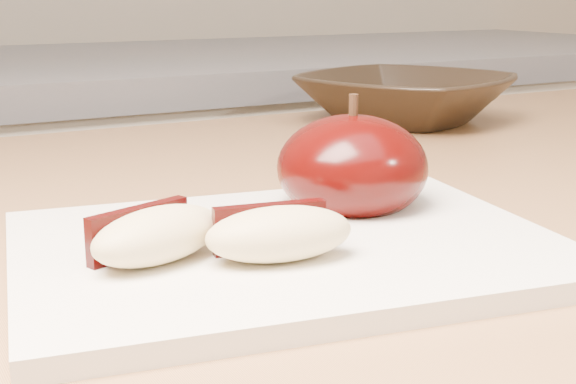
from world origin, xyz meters
TOP-DOWN VIEW (x-y plane):
  - back_cabinet at (0.00, 1.20)m, footprint 2.40×0.62m
  - cutting_board at (0.01, 0.38)m, footprint 0.30×0.25m
  - apple_half at (0.08, 0.43)m, footprint 0.11×0.11m
  - apple_wedge_a at (-0.06, 0.38)m, footprint 0.08×0.06m
  - apple_wedge_b at (-0.01, 0.36)m, footprint 0.08×0.05m
  - bowl at (0.33, 0.70)m, footprint 0.27×0.27m

SIDE VIEW (x-z plane):
  - back_cabinet at x=0.00m, z-range 0.00..0.94m
  - cutting_board at x=0.01m, z-range 0.90..0.91m
  - apple_wedge_a at x=-0.06m, z-range 0.91..0.94m
  - apple_wedge_b at x=-0.01m, z-range 0.91..0.94m
  - bowl at x=0.33m, z-range 0.90..0.95m
  - apple_half at x=0.08m, z-range 0.90..0.97m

